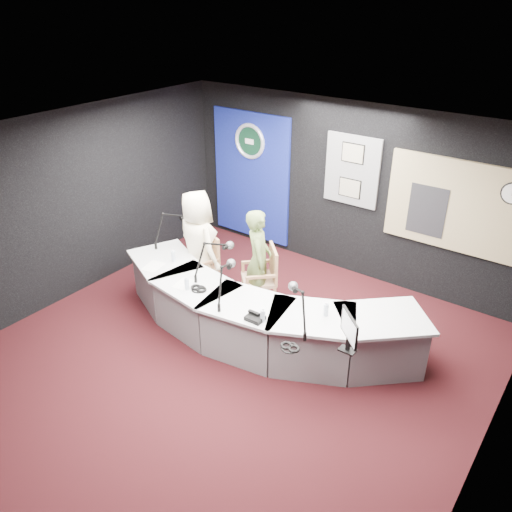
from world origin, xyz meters
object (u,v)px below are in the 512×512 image
Objects in this scene: armchair_left at (199,267)px; broadcast_desk at (254,314)px; armchair_right at (258,280)px; person_woman at (259,260)px; person_man at (198,245)px.

broadcast_desk is at bearing 3.02° from armchair_left.
armchair_right is 0.33m from person_woman.
person_man reaches higher than armchair_right.
broadcast_desk is 1.42m from armchair_left.
armchair_right is 1.06m from person_man.
armchair_left is (-1.35, 0.42, 0.09)m from broadcast_desk.
broadcast_desk is 4.88× the size of armchair_left.
person_woman is at bearing 0.00° from armchair_right.
person_man reaches higher than armchair_left.
person_man is at bearing 162.84° from broadcast_desk.
armchair_right is 0.53× the size of person_man.
armchair_right is at bearing 121.56° from broadcast_desk.
person_woman reaches higher than broadcast_desk.
person_man is (-1.35, 0.42, 0.47)m from broadcast_desk.
broadcast_desk is 2.89× the size of person_woman.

